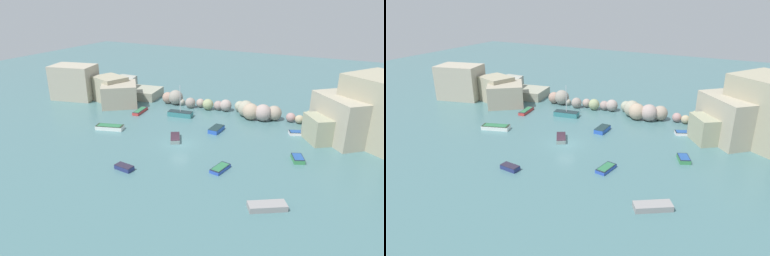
# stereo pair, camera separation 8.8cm
# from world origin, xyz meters

# --- Properties ---
(cove_water) EXTENTS (160.00, 160.00, 0.00)m
(cove_water) POSITION_xyz_m (0.00, 0.00, 0.00)
(cove_water) COLOR slate
(cove_water) RESTS_ON ground
(cliff_headland_left) EXTENTS (19.97, 15.75, 6.68)m
(cliff_headland_left) POSITION_xyz_m (-23.84, 12.61, 2.36)
(cliff_headland_left) COLOR #ADA38E
(cliff_headland_left) RESTS_ON ground
(cliff_headland_right) EXTENTS (20.68, 18.66, 9.55)m
(cliff_headland_right) POSITION_xyz_m (24.28, 13.17, 3.46)
(cliff_headland_right) COLOR tan
(cliff_headland_right) RESTS_ON ground
(rock_breakwater) EXTENTS (30.47, 5.37, 2.80)m
(rock_breakwater) POSITION_xyz_m (3.54, 15.59, 1.21)
(rock_breakwater) COLOR tan
(rock_breakwater) RESTS_ON ground
(moored_boat_0) EXTENTS (4.39, 2.16, 5.51)m
(moored_boat_0) POSITION_xyz_m (-5.43, 10.27, 0.46)
(moored_boat_0) COLOR teal
(moored_boat_0) RESTS_ON cove_water
(moored_boat_1) EXTENTS (1.69, 4.08, 0.55)m
(moored_boat_1) POSITION_xyz_m (-12.79, 8.79, 0.29)
(moored_boat_1) COLOR #C53A37
(moored_boat_1) RESTS_ON cove_water
(moored_boat_2) EXTENTS (4.55, 2.71, 0.69)m
(moored_boat_2) POSITION_xyz_m (-12.36, -0.05, 0.36)
(moored_boat_2) COLOR white
(moored_boat_2) RESTS_ON cove_water
(moored_boat_3) EXTENTS (1.77, 3.05, 0.47)m
(moored_boat_3) POSITION_xyz_m (8.14, -4.50, 0.25)
(moored_boat_3) COLOR blue
(moored_boat_3) RESTS_ON cove_water
(moored_boat_4) EXTENTS (2.56, 2.12, 0.50)m
(moored_boat_4) POSITION_xyz_m (14.10, 11.07, 0.26)
(moored_boat_4) COLOR silver
(moored_boat_4) RESTS_ON cove_water
(moored_boat_5) EXTENTS (2.42, 1.35, 0.59)m
(moored_boat_5) POSITION_xyz_m (-2.29, -9.65, 0.29)
(moored_boat_5) COLOR navy
(moored_boat_5) RESTS_ON cove_water
(moored_boat_6) EXTENTS (1.60, 3.06, 0.68)m
(moored_boat_6) POSITION_xyz_m (2.83, 6.73, 0.34)
(moored_boat_6) COLOR blue
(moored_boat_6) RESTS_ON cove_water
(moored_boat_7) EXTENTS (2.76, 3.51, 0.62)m
(moored_boat_7) POSITION_xyz_m (-1.20, 0.95, 0.31)
(moored_boat_7) COLOR gray
(moored_boat_7) RESTS_ON cove_water
(moored_boat_8) EXTENTS (2.17, 2.65, 0.58)m
(moored_boat_8) POSITION_xyz_m (16.01, 2.29, 0.31)
(moored_boat_8) COLOR #3C8A51
(moored_boat_8) RESTS_ON cove_water
(moored_boat_9) EXTENTS (4.02, 3.25, 0.63)m
(moored_boat_9) POSITION_xyz_m (15.38, -9.83, 0.31)
(moored_boat_9) COLOR gray
(moored_boat_9) RESTS_ON cove_water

